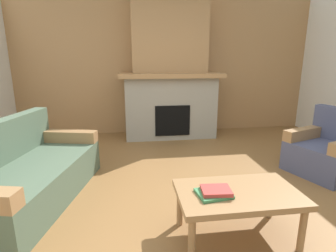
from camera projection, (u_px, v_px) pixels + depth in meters
ground at (205, 203)px, 2.80m from camera, size 9.00×9.00×0.00m
wall_back_wood_panel at (167, 66)px, 5.35m from camera, size 6.00×0.12×2.70m
fireplace at (170, 76)px, 5.04m from camera, size 1.90×0.82×2.70m
couch at (27, 175)px, 2.80m from camera, size 1.22×1.94×0.85m
armchair at (327, 152)px, 3.49m from camera, size 0.97×0.97×0.85m
coffee_table at (238, 197)px, 2.18m from camera, size 1.00×0.60×0.43m
book_stack_near_edge at (215, 192)px, 2.10m from camera, size 0.29×0.25×0.05m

